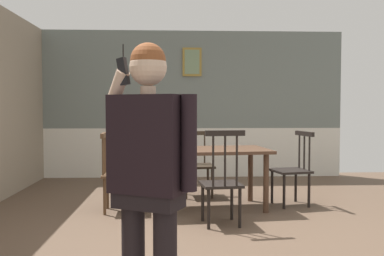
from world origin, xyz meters
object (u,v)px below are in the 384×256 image
at_px(chair_near_window, 197,164).
at_px(dining_table, 207,157).
at_px(person_figure, 150,164).
at_px(chair_opposite_corner, 116,173).
at_px(chair_by_doorway, 293,169).
at_px(chair_at_table_head, 222,181).

bearing_deg(chair_near_window, dining_table, 91.41).
relative_size(dining_table, person_figure, 0.97).
distance_m(chair_near_window, person_figure, 3.92).
bearing_deg(chair_opposite_corner, chair_near_window, 129.17).
distance_m(dining_table, chair_by_doorway, 1.18).
xyz_separation_m(dining_table, chair_by_doorway, (1.16, 0.13, -0.19)).
xyz_separation_m(chair_near_window, chair_by_doorway, (1.25, -0.69, 0.02)).
relative_size(chair_opposite_corner, person_figure, 0.59).
xyz_separation_m(chair_by_doorway, person_figure, (-1.75, -3.16, 0.49)).
height_order(chair_near_window, chair_opposite_corner, chair_opposite_corner).
xyz_separation_m(chair_by_doorway, chair_at_table_head, (-1.07, -0.96, 0.01)).
relative_size(chair_near_window, chair_opposite_corner, 0.96).
bearing_deg(chair_at_table_head, chair_near_window, 89.44).
height_order(chair_near_window, person_figure, person_figure).
relative_size(dining_table, chair_at_table_head, 1.54).
height_order(chair_by_doorway, chair_at_table_head, chair_at_table_head).
relative_size(chair_at_table_head, person_figure, 0.63).
height_order(chair_near_window, chair_at_table_head, chair_at_table_head).
distance_m(dining_table, chair_near_window, 0.85).
bearing_deg(chair_near_window, chair_by_doorway, 146.22).
bearing_deg(dining_table, chair_opposite_corner, -173.89).
bearing_deg(chair_by_doorway, chair_near_window, 48.78).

